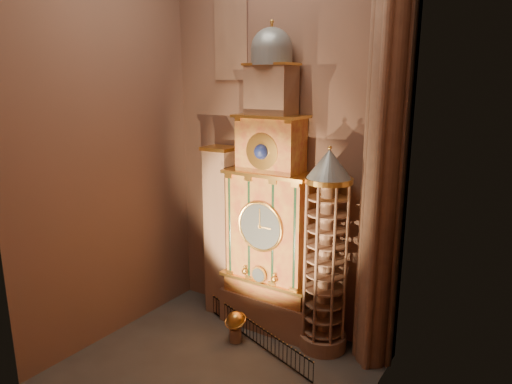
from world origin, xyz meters
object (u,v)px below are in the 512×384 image
Objects in this scene: portrait_tower at (221,231)px; celestial_globe at (235,324)px; astronomical_clock at (270,215)px; stair_turret at (326,254)px; iron_railing at (257,334)px.

portrait_tower reaches higher than celestial_globe.
astronomical_clock is 6.16m from celestial_globe.
astronomical_clock reaches higher than stair_turret.
stair_turret is (3.50, -0.26, -1.41)m from astronomical_clock.
portrait_tower reaches higher than iron_railing.
portrait_tower is (-3.40, 0.02, -1.53)m from astronomical_clock.
astronomical_clock is 3.78m from stair_turret.
stair_turret is at bearing -4.30° from astronomical_clock.
iron_railing is (3.87, -2.06, -4.55)m from portrait_tower.
celestial_globe is at bearing -105.56° from astronomical_clock.
iron_railing is at bearing 18.05° from celestial_globe.
iron_railing is at bearing -28.00° from portrait_tower.
stair_turret is 5.84m from iron_railing.
astronomical_clock is 1.64× the size of portrait_tower.
astronomical_clock is at bearing -0.29° from portrait_tower.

